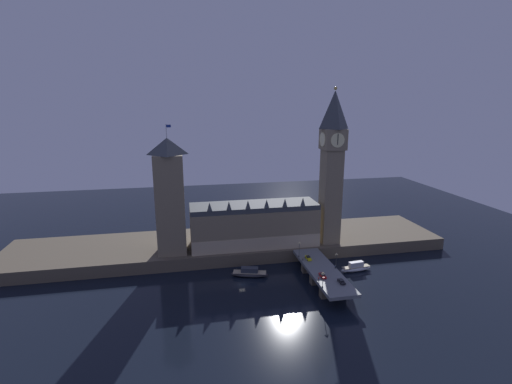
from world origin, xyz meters
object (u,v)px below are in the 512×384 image
(car_northbound_trail, at_px, (323,276))
(pedestrian_near_rail, at_px, (319,279))
(victoria_tower, at_px, (170,196))
(clock_tower, at_px, (332,163))
(car_northbound_lead, at_px, (308,258))
(street_lamp_mid, at_px, (336,259))
(car_southbound_lead, at_px, (341,281))
(pedestrian_mid_walk, at_px, (335,267))
(boat_downstream, at_px, (356,268))
(street_lamp_far, at_px, (299,248))
(boat_upstream, at_px, (250,273))
(street_lamp_near, at_px, (323,278))
(pedestrian_far_rail, at_px, (303,258))

(car_northbound_trail, height_order, pedestrian_near_rail, pedestrian_near_rail)
(victoria_tower, distance_m, pedestrian_near_rail, 76.01)
(clock_tower, relative_size, car_northbound_lead, 16.62)
(car_northbound_trail, height_order, street_lamp_mid, street_lamp_mid)
(car_southbound_lead, relative_size, pedestrian_mid_walk, 2.61)
(car_northbound_lead, height_order, pedestrian_mid_walk, pedestrian_mid_walk)
(car_northbound_lead, distance_m, pedestrian_near_rail, 20.70)
(pedestrian_mid_walk, xyz_separation_m, boat_downstream, (13.80, 8.04, -5.46))
(street_lamp_far, bearing_deg, pedestrian_near_rail, -89.06)
(car_southbound_lead, height_order, boat_upstream, car_southbound_lead)
(street_lamp_near, bearing_deg, street_lamp_far, 90.00)
(street_lamp_mid, xyz_separation_m, boat_downstream, (13.40, 7.79, -8.88))
(victoria_tower, distance_m, boat_upstream, 50.52)
(street_lamp_near, height_order, boat_upstream, street_lamp_near)
(clock_tower, relative_size, pedestrian_mid_walk, 46.41)
(street_lamp_far, bearing_deg, car_southbound_lead, -72.70)
(clock_tower, bearing_deg, pedestrian_mid_walk, -106.85)
(street_lamp_far, bearing_deg, car_northbound_trail, -81.68)
(pedestrian_far_rail, bearing_deg, victoria_tower, 158.52)
(clock_tower, relative_size, boat_upstream, 4.43)
(street_lamp_far, bearing_deg, street_lamp_mid, -51.46)
(victoria_tower, relative_size, pedestrian_far_rail, 34.13)
(clock_tower, xyz_separation_m, boat_downstream, (4.34, -23.19, -44.84))
(pedestrian_near_rail, bearing_deg, boat_upstream, 137.93)
(street_lamp_far, bearing_deg, clock_tower, 38.03)
(pedestrian_far_rail, distance_m, street_lamp_mid, 15.75)
(street_lamp_far, xyz_separation_m, boat_downstream, (25.13, -6.93, -9.07))
(victoria_tower, xyz_separation_m, car_northbound_trail, (60.14, -39.70, -26.23))
(car_northbound_lead, bearing_deg, boat_upstream, 177.57)
(boat_upstream, bearing_deg, clock_tower, 23.06)
(boat_downstream, bearing_deg, street_lamp_near, -138.15)
(car_northbound_lead, bearing_deg, street_lamp_far, 129.77)
(street_lamp_near, height_order, street_lamp_mid, street_lamp_mid)
(street_lamp_near, bearing_deg, street_lamp_mid, 51.46)
(street_lamp_near, bearing_deg, boat_downstream, 41.85)
(car_northbound_trail, xyz_separation_m, boat_downstream, (22.00, 14.48, -5.23))
(pedestrian_near_rail, distance_m, pedestrian_mid_walk, 14.35)
(car_northbound_trail, height_order, street_lamp_near, street_lamp_near)
(street_lamp_mid, xyz_separation_m, street_lamp_far, (-11.73, 14.72, 0.20))
(victoria_tower, xyz_separation_m, pedestrian_far_rail, (57.40, -22.59, -25.94))
(pedestrian_mid_walk, bearing_deg, clock_tower, 73.15)
(street_lamp_mid, xyz_separation_m, boat_upstream, (-35.32, 12.09, -9.00))
(pedestrian_near_rail, distance_m, boat_upstream, 32.81)
(car_northbound_lead, relative_size, street_lamp_near, 0.74)
(car_southbound_lead, relative_size, pedestrian_far_rail, 2.44)
(pedestrian_mid_walk, bearing_deg, car_northbound_trail, -141.84)
(pedestrian_mid_walk, height_order, pedestrian_far_rail, pedestrian_far_rail)
(pedestrian_near_rail, relative_size, pedestrian_far_rail, 1.03)
(boat_upstream, bearing_deg, victoria_tower, 147.96)
(clock_tower, bearing_deg, victoria_tower, 178.51)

